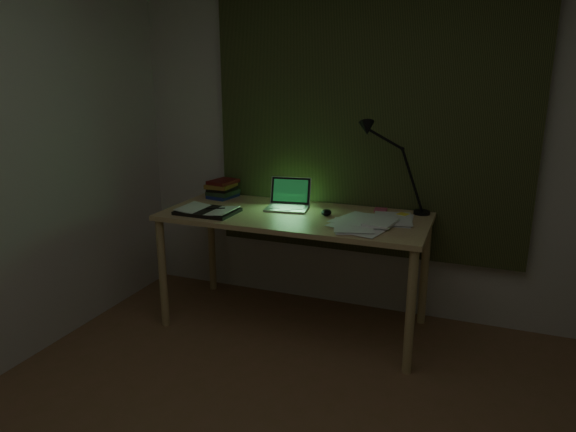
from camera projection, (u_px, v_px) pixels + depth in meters
name	position (u px, v px, depth m)	size (l,w,h in m)	color
wall_back	(367.00, 141.00, 3.59)	(3.50, 0.00, 2.50)	beige
curtain	(367.00, 113.00, 3.50)	(2.20, 0.06, 2.00)	#2A3118
desk	(294.00, 270.00, 3.52)	(1.76, 0.77, 0.80)	tan
laptop	(287.00, 195.00, 3.51)	(0.29, 0.32, 0.21)	#BBBBC0
open_textbook	(207.00, 211.00, 3.44)	(0.39, 0.28, 0.03)	silver
book_stack	(223.00, 188.00, 3.86)	(0.18, 0.21, 0.14)	silver
loose_papers	(372.00, 222.00, 3.19)	(0.38, 0.40, 0.02)	white
mouse	(326.00, 213.00, 3.38)	(0.07, 0.10, 0.04)	black
sticky_yellow	(403.00, 215.00, 3.37)	(0.07, 0.07, 0.01)	yellow
sticky_pink	(381.00, 210.00, 3.49)	(0.08, 0.08, 0.02)	#D0516B
desk_lamp	(425.00, 170.00, 3.34)	(0.39, 0.31, 0.59)	black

